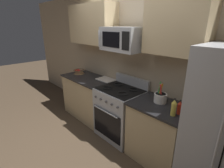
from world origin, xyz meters
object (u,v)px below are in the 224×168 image
Objects in this scene: utensil_crock at (160,97)px; fruit_basket at (79,71)px; apple_loose at (76,71)px; bottle_hot_sauce at (180,108)px; microwave at (123,39)px; cutting_board at (106,79)px; range_oven at (120,112)px; bottle_oil at (174,108)px.

utensil_crock is 2.10m from fruit_basket.
apple_loose is 0.40× the size of bottle_hot_sauce.
utensil_crock is at bearing 3.55° from microwave.
microwave is 1.05m from cutting_board.
range_oven is 1.58× the size of microwave.
bottle_hot_sauce is at bearing -2.56° from range_oven.
fruit_basket is 0.69× the size of cutting_board.
apple_loose is 0.21× the size of cutting_board.
range_oven reaches higher than apple_loose.
microwave is at bearing -176.45° from utensil_crock.
range_oven is 1.58m from apple_loose.
cutting_board is at bearing 175.20° from utensil_crock.
apple_loose is at bearing 177.94° from bottle_hot_sauce.
bottle_oil is (1.05, -0.17, -0.75)m from microwave.
bottle_oil reaches higher than fruit_basket.
bottle_oil is (0.32, -0.21, 0.03)m from utensil_crock.
apple_loose is 0.33× the size of bottle_oil.
microwave reaches higher than cutting_board.
range_oven reaches higher than cutting_board.
cutting_board is (0.77, 0.15, -0.04)m from fruit_basket.
bottle_oil reaches higher than range_oven.
fruit_basket is 3.34× the size of apple_loose.
cutting_board is at bearing 162.69° from range_oven.
microwave is 1.33m from bottle_hot_sauce.
bottle_oil is at bearing -11.13° from cutting_board.
fruit_basket is at bearing 175.97° from bottle_oil.
bottle_oil is at bearing -4.03° from fruit_basket.
apple_loose is at bearing 175.89° from bottle_oil.
bottle_oil is (2.56, -0.18, 0.07)m from apple_loose.
utensil_crock is 1.32× the size of bottle_oil.
microwave is at bearing 90.09° from range_oven.
range_oven is 1.19m from bottle_oil.
fruit_basket reaches higher than cutting_board.
apple_loose is at bearing 179.37° from microwave.
utensil_crock is 3.96× the size of apple_loose.
microwave is 1.71m from apple_loose.
range_oven is 5.72× the size of bottle_hot_sauce.
fruit_basket is at bearing 178.13° from bottle_hot_sauce.
range_oven is at bearing -17.31° from cutting_board.
apple_loose is at bearing 174.51° from fruit_basket.
fruit_basket is 2.43m from bottle_oil.
microwave is 2.69× the size of fruit_basket.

